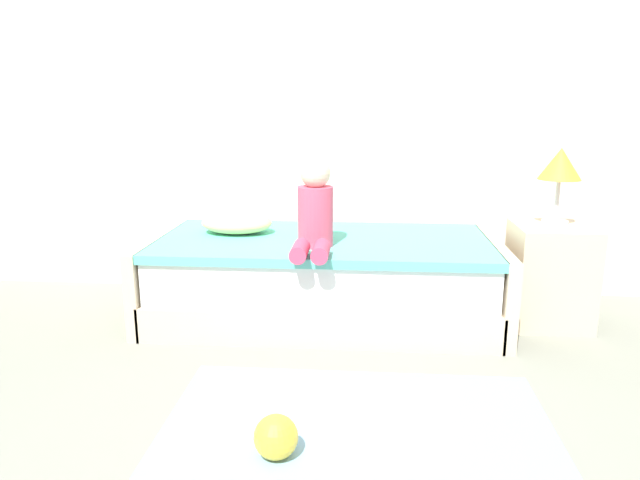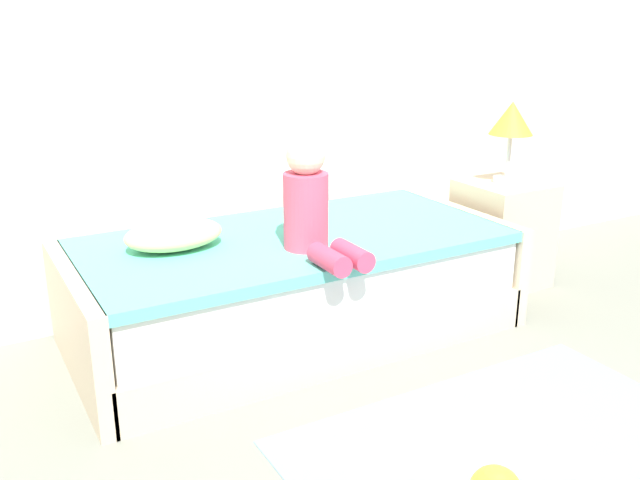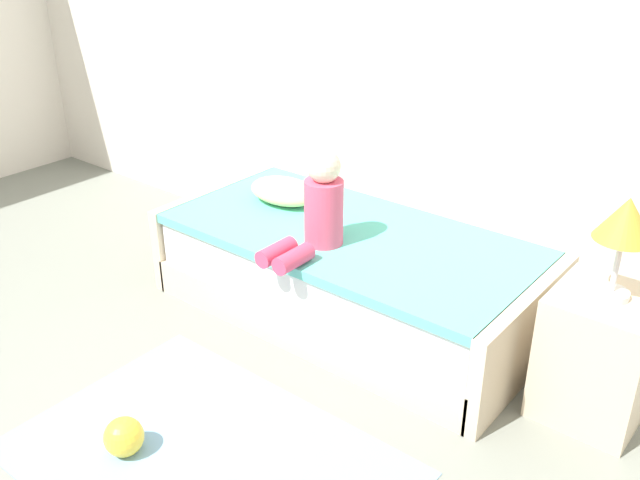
{
  "view_description": "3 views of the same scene",
  "coord_description": "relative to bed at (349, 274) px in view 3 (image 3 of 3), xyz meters",
  "views": [
    {
      "loc": [
        0.21,
        -1.39,
        1.31
      ],
      "look_at": [
        -0.04,
        1.75,
        0.55
      ],
      "focal_mm": 32.52,
      "sensor_mm": 36.0,
      "label": 1
    },
    {
      "loc": [
        -1.46,
        -0.76,
        1.49
      ],
      "look_at": [
        -0.04,
        1.75,
        0.55
      ],
      "focal_mm": 38.62,
      "sensor_mm": 36.0,
      "label": 2
    },
    {
      "loc": [
        1.95,
        -0.73,
        2.11
      ],
      "look_at": [
        -0.04,
        1.75,
        0.55
      ],
      "focal_mm": 39.49,
      "sensor_mm": 36.0,
      "label": 3
    }
  ],
  "objects": [
    {
      "name": "bed",
      "position": [
        0.0,
        0.0,
        0.0
      ],
      "size": [
        2.11,
        1.0,
        0.5
      ],
      "color": "beige",
      "rests_on": "ground"
    },
    {
      "name": "area_rug",
      "position": [
        0.24,
        -1.3,
        -0.24
      ],
      "size": [
        1.6,
        1.1,
        0.01
      ],
      "primitive_type": "cube",
      "color": "#7AA8CC",
      "rests_on": "ground"
    },
    {
      "name": "child_figure",
      "position": [
        -0.03,
        -0.23,
        0.46
      ],
      "size": [
        0.2,
        0.51,
        0.5
      ],
      "color": "#E04C6B",
      "rests_on": "bed"
    },
    {
      "name": "table_lamp",
      "position": [
        1.35,
        0.01,
        0.69
      ],
      "size": [
        0.24,
        0.24,
        0.45
      ],
      "color": "silver",
      "rests_on": "nightstand"
    },
    {
      "name": "pillow",
      "position": [
        -0.55,
        0.1,
        0.32
      ],
      "size": [
        0.44,
        0.3,
        0.13
      ],
      "primitive_type": "ellipsoid",
      "color": "#F2E58C",
      "rests_on": "bed"
    },
    {
      "name": "nightstand",
      "position": [
        1.35,
        0.01,
        0.05
      ],
      "size": [
        0.44,
        0.44,
        0.6
      ],
      "primitive_type": "cube",
      "color": "beige",
      "rests_on": "ground"
    },
    {
      "name": "wall_rear",
      "position": [
        0.04,
        0.6,
        1.2
      ],
      "size": [
        7.2,
        0.1,
        2.9
      ],
      "primitive_type": "cube",
      "color": "silver",
      "rests_on": "ground"
    },
    {
      "name": "toy_ball",
      "position": [
        -0.07,
        -1.47,
        -0.16
      ],
      "size": [
        0.17,
        0.17,
        0.17
      ],
      "primitive_type": "sphere",
      "color": "yellow",
      "rests_on": "ground"
    }
  ]
}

